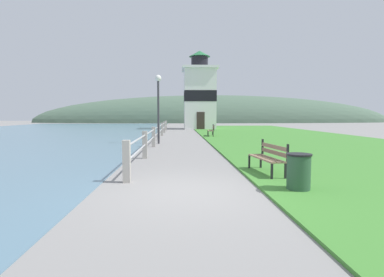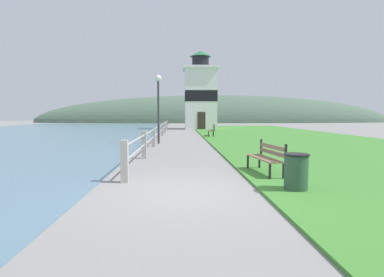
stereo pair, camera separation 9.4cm
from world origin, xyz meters
name	(u,v)px [view 1 (the left image)]	position (x,y,z in m)	size (l,w,h in m)	color
ground_plane	(189,192)	(0.00, 0.00, 0.00)	(160.00, 160.00, 0.00)	gray
grass_verge	(285,137)	(7.60, 15.13, 0.03)	(12.00, 45.38, 0.06)	#428433
seawall_railing	(159,131)	(-1.50, 13.36, 0.61)	(0.18, 24.90, 1.06)	#A8A399
park_bench_near	(269,156)	(2.31, 1.77, 0.54)	(0.67, 1.68, 0.94)	#846B51
park_bench_midway	(212,130)	(2.36, 16.48, 0.54)	(0.61, 1.74, 0.94)	#846B51
lighthouse	(200,95)	(2.33, 28.99, 4.00)	(4.12, 4.12, 9.11)	white
trash_bin	(299,173)	(2.39, -0.09, 0.42)	(0.54, 0.54, 0.84)	#2D5138
lamp_post	(158,96)	(-1.35, 11.04, 2.74)	(0.36, 0.36, 3.96)	#333338
distant_hillside	(215,122)	(8.00, 60.25, 0.00)	(80.00, 16.00, 12.00)	#4C6651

